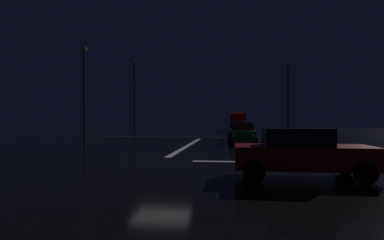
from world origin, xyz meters
The scene contains 14 objects.
ground centered at (0.00, 0.00, -0.05)m, with size 120.00×120.00×0.10m, color black.
stop_line_north centered at (0.00, 9.20, 0.00)m, with size 0.35×15.84×0.01m.
centre_line_ns centered at (0.00, 20.80, 0.00)m, with size 22.00×0.15×0.01m.
crosswalk_bar_east centered at (9.30, 0.00, 0.00)m, with size 15.84×0.40×0.01m.
sedan_green centered at (3.88, 11.39, 0.80)m, with size 2.02×4.33×1.57m.
sedan_orange centered at (3.73, 17.34, 0.80)m, with size 2.02×4.33×1.57m.
sedan_blue centered at (4.16, 23.20, 0.80)m, with size 2.02×4.33×1.57m.
sedan_gray centered at (3.97, 28.91, 0.80)m, with size 2.02×4.33×1.57m.
sedan_silver centered at (3.86, 34.46, 0.80)m, with size 2.02×4.33×1.57m.
box_truck centered at (3.95, 42.35, 1.71)m, with size 2.68×8.28×3.08m.
sedan_red_crossing centered at (5.27, -3.96, 0.80)m, with size 4.33×2.02×1.57m.
streetlamp_left_far centered at (-10.30, 30.80, 5.76)m, with size 0.44×0.44×10.11m.
streetlamp_left_near centered at (-10.30, 14.80, 4.91)m, with size 0.44×0.44×8.47m.
streetlamp_right_far centered at (10.30, 30.80, 5.40)m, with size 0.44×0.44×9.40m.
Camera 1 is at (3.14, -14.99, 1.84)m, focal length 32.01 mm.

